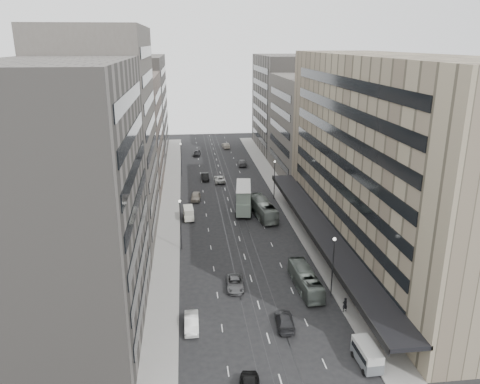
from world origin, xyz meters
name	(u,v)px	position (x,y,z in m)	size (l,w,h in m)	color
ground	(252,282)	(0.00, 0.00, 0.00)	(220.00, 220.00, 0.00)	black
sidewalk_right	(282,194)	(12.00, 37.50, 0.07)	(4.00, 125.00, 0.15)	gray
sidewalk_left	(171,199)	(-12.00, 37.50, 0.07)	(4.00, 125.00, 0.15)	gray
department_store	(387,159)	(21.45, 8.00, 14.95)	(19.20, 60.00, 30.00)	gray
building_right_mid	(310,127)	(21.50, 52.00, 12.00)	(15.00, 28.00, 24.00)	#514C46
building_right_far	(285,103)	(21.50, 82.00, 14.00)	(15.00, 32.00, 28.00)	#625D58
building_left_a	(65,205)	(-21.50, -8.00, 15.00)	(15.00, 28.00, 30.00)	#625D58
building_left_b	(104,138)	(-21.50, 19.00, 17.00)	(15.00, 26.00, 34.00)	#514C46
building_left_c	(125,134)	(-21.50, 46.00, 12.50)	(15.00, 28.00, 25.00)	#685A51
building_left_d	(138,107)	(-21.50, 79.00, 14.00)	(15.00, 38.00, 28.00)	#625D58
lamp_right_near	(333,260)	(9.70, -5.00, 5.20)	(0.44, 0.44, 8.32)	#262628
lamp_right_far	(274,175)	(9.70, 35.00, 5.20)	(0.44, 0.44, 8.32)	#262628
lamp_left_near	(180,219)	(-9.70, 12.00, 5.20)	(0.44, 0.44, 8.32)	#262628
lamp_left_far	(181,156)	(-9.70, 55.00, 5.20)	(0.44, 0.44, 8.32)	#262628
bus_near	(305,280)	(6.81, -2.80, 1.38)	(2.31, 9.88, 2.75)	slate
bus_far	(263,208)	(5.59, 24.88, 1.63)	(2.73, 11.67, 3.25)	gray
double_decker	(243,198)	(2.33, 28.06, 2.89)	(4.04, 10.05, 5.35)	gray
vw_microbus	(367,354)	(9.20, -18.66, 1.29)	(2.12, 4.37, 2.32)	#565A5E
panel_van	(189,213)	(-8.38, 24.85, 1.34)	(2.11, 3.96, 2.43)	silver
sedan_1	(192,323)	(-8.50, -10.09, 0.76)	(1.60, 4.60, 1.52)	white
sedan_2	(235,284)	(-2.51, -1.44, 0.68)	(2.27, 4.93, 1.37)	#5A5A5D
sedan_3	(285,320)	(2.31, -10.88, 0.73)	(2.04, 5.02, 1.46)	#28282B
sedan_4	(196,197)	(-6.74, 36.00, 0.82)	(1.93, 4.80, 1.63)	#9E9383
sedan_5	(205,177)	(-4.14, 50.85, 0.79)	(1.68, 4.81, 1.58)	black
sedan_6	(220,179)	(-0.74, 48.77, 0.76)	(2.51, 5.45, 1.51)	silver
sedan_7	(242,163)	(6.40, 63.43, 0.80)	(2.25, 5.53, 1.60)	#535355
sedan_8	(197,153)	(-5.26, 76.22, 0.81)	(1.91, 4.75, 1.62)	black
sedan_9	(226,146)	(3.94, 85.38, 0.82)	(1.74, 4.98, 1.64)	#A39787
pedestrian	(345,305)	(10.20, -8.93, 1.08)	(0.68, 0.45, 1.87)	black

